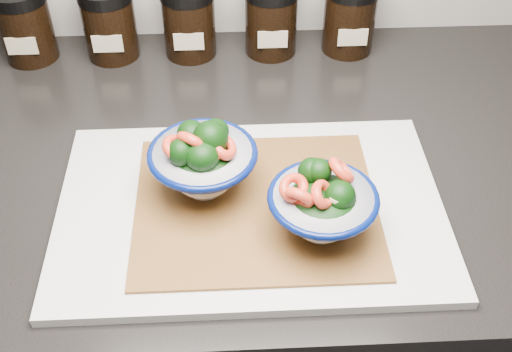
{
  "coord_description": "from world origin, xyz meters",
  "views": [
    {
      "loc": [
        0.1,
        0.81,
        1.45
      ],
      "look_at": [
        0.13,
        1.33,
        0.96
      ],
      "focal_mm": 45.0,
      "sensor_mm": 36.0,
      "label": 1
    }
  ],
  "objects_px": {
    "spice_jar_b": "(109,22)",
    "spice_jar_d": "(271,18)",
    "bowl_right": "(322,205)",
    "spice_jar_a": "(25,24)",
    "bowl_left": "(203,161)",
    "cutting_board": "(251,208)",
    "spice_jar_e": "(350,16)",
    "spice_jar_c": "(189,20)"
  },
  "relations": [
    {
      "from": "spice_jar_b",
      "to": "spice_jar_d",
      "type": "relative_size",
      "value": 1.0
    },
    {
      "from": "bowl_right",
      "to": "spice_jar_a",
      "type": "height_order",
      "value": "spice_jar_a"
    },
    {
      "from": "bowl_left",
      "to": "spice_jar_a",
      "type": "relative_size",
      "value": 1.13
    },
    {
      "from": "cutting_board",
      "to": "spice_jar_b",
      "type": "xyz_separation_m",
      "value": [
        -0.2,
        0.35,
        0.05
      ]
    },
    {
      "from": "bowl_left",
      "to": "spice_jar_e",
      "type": "relative_size",
      "value": 1.13
    },
    {
      "from": "spice_jar_e",
      "to": "bowl_left",
      "type": "bearing_deg",
      "value": -124.09
    },
    {
      "from": "bowl_left",
      "to": "spice_jar_a",
      "type": "distance_m",
      "value": 0.43
    },
    {
      "from": "cutting_board",
      "to": "spice_jar_e",
      "type": "distance_m",
      "value": 0.4
    },
    {
      "from": "spice_jar_c",
      "to": "spice_jar_a",
      "type": "bearing_deg",
      "value": 180.0
    },
    {
      "from": "spice_jar_b",
      "to": "spice_jar_e",
      "type": "xyz_separation_m",
      "value": [
        0.37,
        0.0,
        0.0
      ]
    },
    {
      "from": "cutting_board",
      "to": "spice_jar_b",
      "type": "bearing_deg",
      "value": 119.33
    },
    {
      "from": "spice_jar_c",
      "to": "spice_jar_e",
      "type": "distance_m",
      "value": 0.25
    },
    {
      "from": "bowl_right",
      "to": "cutting_board",
      "type": "bearing_deg",
      "value": 147.95
    },
    {
      "from": "bowl_left",
      "to": "spice_jar_a",
      "type": "bearing_deg",
      "value": 129.71
    },
    {
      "from": "cutting_board",
      "to": "bowl_left",
      "type": "xyz_separation_m",
      "value": [
        -0.05,
        0.03,
        0.05
      ]
    },
    {
      "from": "spice_jar_b",
      "to": "spice_jar_d",
      "type": "xyz_separation_m",
      "value": [
        0.25,
        0.0,
        0.0
      ]
    },
    {
      "from": "spice_jar_c",
      "to": "spice_jar_e",
      "type": "bearing_deg",
      "value": 0.0
    },
    {
      "from": "spice_jar_c",
      "to": "spice_jar_d",
      "type": "bearing_deg",
      "value": 0.0
    },
    {
      "from": "cutting_board",
      "to": "spice_jar_d",
      "type": "xyz_separation_m",
      "value": [
        0.05,
        0.35,
        0.05
      ]
    },
    {
      "from": "spice_jar_d",
      "to": "cutting_board",
      "type": "bearing_deg",
      "value": -97.58
    },
    {
      "from": "spice_jar_b",
      "to": "spice_jar_e",
      "type": "height_order",
      "value": "same"
    },
    {
      "from": "spice_jar_c",
      "to": "spice_jar_b",
      "type": "bearing_deg",
      "value": 180.0
    },
    {
      "from": "cutting_board",
      "to": "spice_jar_d",
      "type": "height_order",
      "value": "spice_jar_d"
    },
    {
      "from": "bowl_right",
      "to": "spice_jar_a",
      "type": "distance_m",
      "value": 0.57
    },
    {
      "from": "spice_jar_d",
      "to": "spice_jar_c",
      "type": "bearing_deg",
      "value": 180.0
    },
    {
      "from": "bowl_left",
      "to": "spice_jar_c",
      "type": "xyz_separation_m",
      "value": [
        -0.03,
        0.33,
        -0.0
      ]
    },
    {
      "from": "cutting_board",
      "to": "spice_jar_a",
      "type": "height_order",
      "value": "spice_jar_a"
    },
    {
      "from": "bowl_left",
      "to": "spice_jar_c",
      "type": "bearing_deg",
      "value": 94.39
    },
    {
      "from": "bowl_right",
      "to": "spice_jar_b",
      "type": "relative_size",
      "value": 1.07
    },
    {
      "from": "spice_jar_a",
      "to": "spice_jar_c",
      "type": "xyz_separation_m",
      "value": [
        0.25,
        0.0,
        0.0
      ]
    },
    {
      "from": "bowl_left",
      "to": "spice_jar_d",
      "type": "xyz_separation_m",
      "value": [
        0.1,
        0.33,
        -0.0
      ]
    },
    {
      "from": "cutting_board",
      "to": "spice_jar_c",
      "type": "height_order",
      "value": "spice_jar_c"
    },
    {
      "from": "spice_jar_c",
      "to": "spice_jar_e",
      "type": "height_order",
      "value": "same"
    },
    {
      "from": "spice_jar_b",
      "to": "spice_jar_c",
      "type": "height_order",
      "value": "same"
    },
    {
      "from": "cutting_board",
      "to": "spice_jar_a",
      "type": "relative_size",
      "value": 3.98
    },
    {
      "from": "spice_jar_a",
      "to": "spice_jar_d",
      "type": "height_order",
      "value": "same"
    },
    {
      "from": "cutting_board",
      "to": "spice_jar_a",
      "type": "bearing_deg",
      "value": 132.56
    },
    {
      "from": "bowl_left",
      "to": "spice_jar_b",
      "type": "height_order",
      "value": "bowl_left"
    },
    {
      "from": "cutting_board",
      "to": "spice_jar_c",
      "type": "relative_size",
      "value": 3.98
    },
    {
      "from": "spice_jar_c",
      "to": "spice_jar_d",
      "type": "relative_size",
      "value": 1.0
    },
    {
      "from": "bowl_right",
      "to": "spice_jar_d",
      "type": "height_order",
      "value": "spice_jar_d"
    },
    {
      "from": "spice_jar_d",
      "to": "spice_jar_e",
      "type": "bearing_deg",
      "value": 0.0
    }
  ]
}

